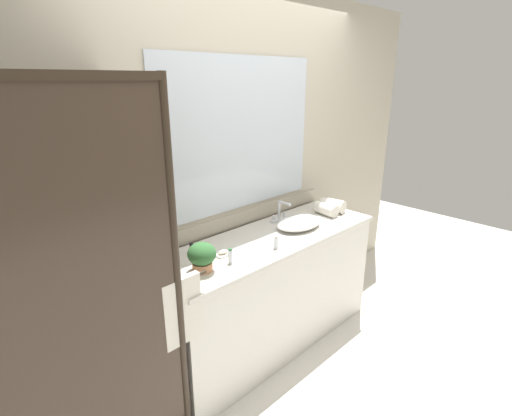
# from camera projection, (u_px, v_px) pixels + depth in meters

# --- Properties ---
(ground_plane) EXTENTS (8.00, 8.00, 0.00)m
(ground_plane) POSITION_uv_depth(u_px,v_px,m) (270.00, 341.00, 3.00)
(ground_plane) COLOR silver
(wall_back_with_mirror) EXTENTS (4.40, 0.06, 2.60)m
(wall_back_with_mirror) POSITION_uv_depth(u_px,v_px,m) (238.00, 173.00, 2.82)
(wall_back_with_mirror) COLOR #B2A893
(wall_back_with_mirror) RESTS_ON ground_plane
(vanity_cabinet) EXTENTS (1.80, 0.58, 0.90)m
(vanity_cabinet) POSITION_uv_depth(u_px,v_px,m) (269.00, 291.00, 2.87)
(vanity_cabinet) COLOR silver
(vanity_cabinet) RESTS_ON ground_plane
(shower_enclosure) EXTENTS (1.20, 0.59, 2.00)m
(shower_enclosure) POSITION_uv_depth(u_px,v_px,m) (106.00, 301.00, 1.71)
(shower_enclosure) COLOR #2D2319
(shower_enclosure) RESTS_ON ground_plane
(sink_basin) EXTENTS (0.39, 0.27, 0.07)m
(sink_basin) POSITION_uv_depth(u_px,v_px,m) (299.00, 223.00, 2.87)
(sink_basin) COLOR white
(sink_basin) RESTS_ON vanity_cabinet
(faucet) EXTENTS (0.17, 0.14, 0.17)m
(faucet) POSITION_uv_depth(u_px,v_px,m) (280.00, 214.00, 2.99)
(faucet) COLOR silver
(faucet) RESTS_ON vanity_cabinet
(potted_plant) EXTENTS (0.17, 0.17, 0.17)m
(potted_plant) POSITION_uv_depth(u_px,v_px,m) (202.00, 256.00, 2.20)
(potted_plant) COLOR #B77A51
(potted_plant) RESTS_ON vanity_cabinet
(soap_dish) EXTENTS (0.10, 0.07, 0.04)m
(soap_dish) POSITION_uv_depth(u_px,v_px,m) (223.00, 253.00, 2.42)
(soap_dish) COLOR silver
(soap_dish) RESTS_ON vanity_cabinet
(amenity_bottle_body_wash) EXTENTS (0.03, 0.03, 0.10)m
(amenity_bottle_body_wash) POSITION_uv_depth(u_px,v_px,m) (230.00, 256.00, 2.30)
(amenity_bottle_body_wash) COLOR silver
(amenity_bottle_body_wash) RESTS_ON vanity_cabinet
(amenity_bottle_lotion) EXTENTS (0.03, 0.03, 0.08)m
(amenity_bottle_lotion) POSITION_uv_depth(u_px,v_px,m) (192.00, 249.00, 2.43)
(amenity_bottle_lotion) COLOR silver
(amenity_bottle_lotion) RESTS_ON vanity_cabinet
(amenity_bottle_shampoo) EXTENTS (0.03, 0.03, 0.09)m
(amenity_bottle_shampoo) POSITION_uv_depth(u_px,v_px,m) (276.00, 243.00, 2.51)
(amenity_bottle_shampoo) COLOR silver
(amenity_bottle_shampoo) RESTS_ON vanity_cabinet
(rolled_towel_near_edge) EXTENTS (0.14, 0.21, 0.11)m
(rolled_towel_near_edge) POSITION_uv_depth(u_px,v_px,m) (333.00, 205.00, 3.20)
(rolled_towel_near_edge) COLOR silver
(rolled_towel_near_edge) RESTS_ON vanity_cabinet
(rolled_towel_middle) EXTENTS (0.12, 0.21, 0.10)m
(rolled_towel_middle) POSITION_uv_depth(u_px,v_px,m) (325.00, 209.00, 3.13)
(rolled_towel_middle) COLOR silver
(rolled_towel_middle) RESTS_ON vanity_cabinet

